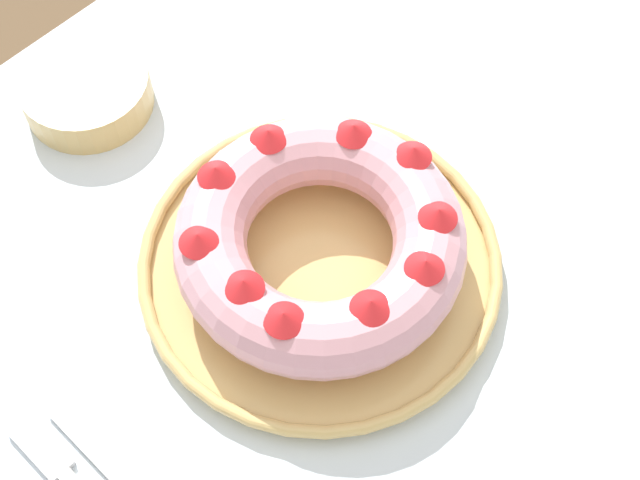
{
  "coord_description": "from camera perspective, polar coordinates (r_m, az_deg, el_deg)",
  "views": [
    {
      "loc": [
        -0.3,
        -0.25,
        1.51
      ],
      "look_at": [
        -0.01,
        0.03,
        0.83
      ],
      "focal_mm": 50.0,
      "sensor_mm": 36.0,
      "label": 1
    }
  ],
  "objects": [
    {
      "name": "side_bowl",
      "position": [
        0.96,
        -14.71,
        9.18
      ],
      "size": [
        0.13,
        0.13,
        0.04
      ],
      "primitive_type": "cylinder",
      "color": "tan",
      "rests_on": "dining_table"
    },
    {
      "name": "bundt_cake",
      "position": [
        0.79,
        0.0,
        0.05
      ],
      "size": [
        0.26,
        0.26,
        0.08
      ],
      "color": "#E09EAD",
      "rests_on": "serving_dish"
    },
    {
      "name": "serving_dish",
      "position": [
        0.83,
        0.0,
        -1.53
      ],
      "size": [
        0.34,
        0.34,
        0.02
      ],
      "color": "tan",
      "rests_on": "dining_table"
    },
    {
      "name": "dining_table",
      "position": [
        0.93,
        1.75,
        -5.76
      ],
      "size": [
        1.22,
        0.91,
        0.78
      ],
      "color": "silver",
      "rests_on": "ground_plane"
    }
  ]
}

